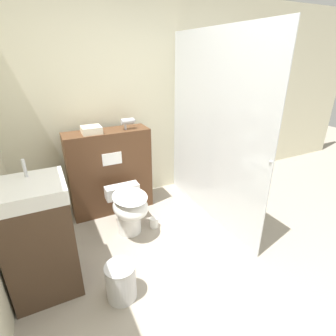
{
  "coord_description": "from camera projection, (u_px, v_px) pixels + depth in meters",
  "views": [
    {
      "loc": [
        -1.09,
        -1.19,
        1.8
      ],
      "look_at": [
        0.08,
        1.17,
        0.66
      ],
      "focal_mm": 28.0,
      "sensor_mm": 36.0,
      "label": 1
    }
  ],
  "objects": [
    {
      "name": "wall_back",
      "position": [
        134.0,
        103.0,
        3.27
      ],
      "size": [
        8.0,
        0.06,
        2.5
      ],
      "color": "beige",
      "rests_on": "ground_plane"
    },
    {
      "name": "ground_plane",
      "position": [
        222.0,
        294.0,
        2.14
      ],
      "size": [
        12.0,
        12.0,
        0.0
      ],
      "primitive_type": "plane",
      "color": "#9E9384"
    },
    {
      "name": "toilet",
      "position": [
        129.0,
        208.0,
        2.76
      ],
      "size": [
        0.37,
        0.56,
        0.49
      ],
      "color": "white",
      "rests_on": "ground_plane"
    },
    {
      "name": "folded_towel",
      "position": [
        91.0,
        130.0,
        2.84
      ],
      "size": [
        0.21,
        0.2,
        0.08
      ],
      "color": "beige",
      "rests_on": "partition_panel"
    },
    {
      "name": "partition_panel",
      "position": [
        110.0,
        172.0,
        3.15
      ],
      "size": [
        0.96,
        0.33,
        1.01
      ],
      "color": "#51331E",
      "rests_on": "ground_plane"
    },
    {
      "name": "shower_glass",
      "position": [
        212.0,
        132.0,
        2.84
      ],
      "size": [
        0.04,
        1.75,
        2.06
      ],
      "color": "silver",
      "rests_on": "ground_plane"
    },
    {
      "name": "hair_drier",
      "position": [
        128.0,
        121.0,
        2.98
      ],
      "size": [
        0.18,
        0.07,
        0.13
      ],
      "color": "#B7B7BC",
      "rests_on": "partition_panel"
    },
    {
      "name": "waste_bin",
      "position": [
        121.0,
        282.0,
        2.07
      ],
      "size": [
        0.24,
        0.24,
        0.31
      ],
      "color": "silver",
      "rests_on": "ground_plane"
    },
    {
      "name": "spare_toilet_roll",
      "position": [
        154.0,
        223.0,
        2.96
      ],
      "size": [
        0.09,
        0.09,
        0.11
      ],
      "color": "white",
      "rests_on": "ground_plane"
    },
    {
      "name": "sink_vanity",
      "position": [
        40.0,
        239.0,
        2.03
      ],
      "size": [
        0.5,
        0.47,
        1.11
      ],
      "color": "#473323",
      "rests_on": "ground_plane"
    }
  ]
}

